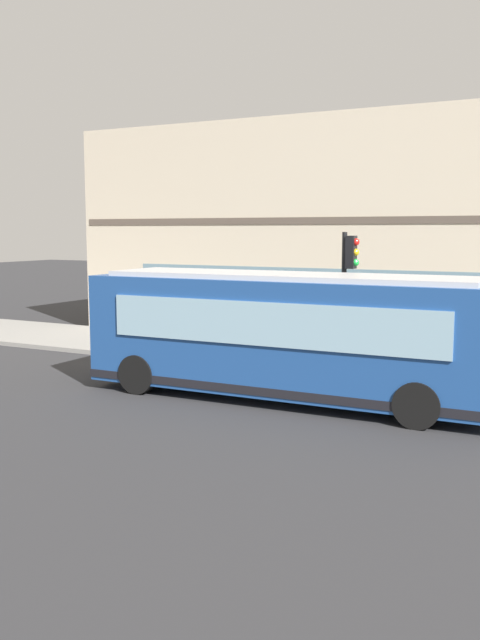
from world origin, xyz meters
TOP-DOWN VIEW (x-y plane):
  - ground at (0.00, 0.00)m, footprint 120.00×120.00m
  - sidewalk_curb at (4.95, 0.00)m, footprint 4.69×40.00m
  - building_corner at (10.90, 0.00)m, footprint 7.29×18.69m
  - city_bus_nearside at (-0.00, -2.87)m, footprint 2.73×10.08m
  - traffic_light_near_corner at (3.10, -3.32)m, footprint 0.32×0.49m
  - fire_hydrant at (3.73, -2.15)m, footprint 0.35×0.35m
  - pedestrian_near_building_entrance at (3.58, -4.73)m, footprint 0.32×0.32m
  - pedestrian_by_light_pole at (3.18, -6.81)m, footprint 0.32×0.32m
  - pedestrian_near_hydrant at (4.74, 0.39)m, footprint 0.32×0.32m
  - newspaper_vending_box at (4.44, -6.66)m, footprint 0.44×0.42m

SIDE VIEW (x-z plane):
  - ground at x=0.00m, z-range 0.00..0.00m
  - sidewalk_curb at x=4.95m, z-range 0.00..0.15m
  - fire_hydrant at x=3.73m, z-range 0.14..0.88m
  - newspaper_vending_box at x=4.44m, z-range 0.15..1.05m
  - pedestrian_near_building_entrance at x=3.58m, z-range 0.26..1.86m
  - pedestrian_by_light_pole at x=3.18m, z-range 0.27..1.88m
  - pedestrian_near_hydrant at x=4.74m, z-range 0.30..2.12m
  - city_bus_nearside at x=0.00m, z-range 0.02..3.09m
  - traffic_light_near_corner at x=3.10m, z-range 0.92..4.82m
  - building_corner at x=10.90m, z-range -0.01..8.04m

